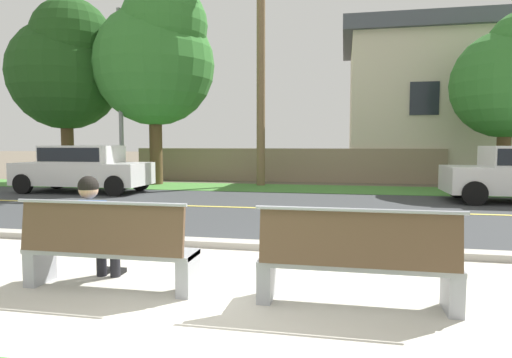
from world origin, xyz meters
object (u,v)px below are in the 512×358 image
at_px(bench_right, 356,262).
at_px(shade_tree_centre, 511,76).
at_px(seated_person_blue, 94,226).
at_px(streetlamp, 123,86).
at_px(car_white_far, 83,166).
at_px(shade_tree_left, 157,56).
at_px(bench_left, 108,249).
at_px(shade_tree_far_left, 67,66).

xyz_separation_m(bench_right, shade_tree_centre, (5.28, 11.92, 3.39)).
bearing_deg(bench_right, seated_person_blue, 176.60).
xyz_separation_m(seated_person_blue, streetlamp, (-5.41, 10.91, 3.09)).
relative_size(seated_person_blue, car_white_far, 0.29).
xyz_separation_m(bench_right, shade_tree_left, (-7.22, 11.75, 4.50)).
bearing_deg(bench_left, car_white_far, 124.15).
bearing_deg(bench_right, car_white_far, 134.41).
xyz_separation_m(bench_right, shade_tree_far_left, (-10.95, 11.55, 4.21)).
height_order(car_white_far, shade_tree_left, shade_tree_left).
bearing_deg(shade_tree_far_left, shade_tree_centre, 1.30).
relative_size(shade_tree_far_left, shade_tree_centre, 1.21).
xyz_separation_m(streetlamp, shade_tree_centre, (13.59, 0.84, 0.09)).
distance_m(bench_left, bench_right, 2.63).
distance_m(car_white_far, shade_tree_far_left, 5.30).
xyz_separation_m(bench_right, seated_person_blue, (-2.89, 0.17, 0.22)).
height_order(car_white_far, shade_tree_far_left, shade_tree_far_left).
xyz_separation_m(seated_person_blue, shade_tree_left, (-4.33, 11.57, 4.28)).
bearing_deg(shade_tree_centre, bench_left, -123.60).
relative_size(seated_person_blue, streetlamp, 0.19).
bearing_deg(shade_tree_far_left, shade_tree_left, 3.05).
distance_m(bench_left, shade_tree_far_left, 14.84).
xyz_separation_m(seated_person_blue, shade_tree_far_left, (-8.06, 11.37, 3.99)).
bearing_deg(bench_right, streetlamp, 126.85).
height_order(streetlamp, shade_tree_centre, streetlamp).
xyz_separation_m(seated_person_blue, car_white_far, (-5.67, 8.57, 0.18)).
xyz_separation_m(bench_right, car_white_far, (-8.57, 8.74, 0.39)).
relative_size(bench_right, streetlamp, 0.29).
bearing_deg(shade_tree_far_left, bench_right, -46.51).
bearing_deg(shade_tree_left, seated_person_blue, -69.48).
bearing_deg(shade_tree_centre, seated_person_blue, -124.84).
distance_m(car_white_far, shade_tree_centre, 14.52).
relative_size(streetlamp, shade_tree_far_left, 0.91).
bearing_deg(seated_person_blue, bench_left, -33.57).
bearing_deg(bench_left, shade_tree_far_left, 125.77).
height_order(seated_person_blue, shade_tree_left, shade_tree_left).
bearing_deg(bench_left, streetlamp, 117.10).
height_order(bench_left, seated_person_blue, seated_person_blue).
height_order(bench_left, car_white_far, car_white_far).
bearing_deg(car_white_far, shade_tree_centre, 12.90).
distance_m(seated_person_blue, shade_tree_left, 13.08).
relative_size(seated_person_blue, shade_tree_left, 0.16).
height_order(bench_right, car_white_far, car_white_far).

